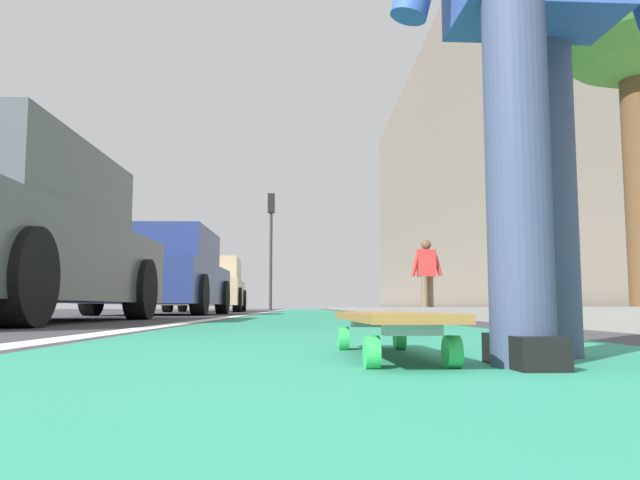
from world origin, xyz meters
name	(u,v)px	position (x,y,z in m)	size (l,w,h in m)	color
ground_plane	(312,315)	(10.00, 0.00, 0.00)	(80.00, 80.00, 0.00)	#38383D
bike_lane_paint	(308,311)	(24.00, 0.00, 0.00)	(56.00, 1.91, 0.00)	#288466
lane_stripe_white	(274,311)	(20.00, 1.11, 0.00)	(52.00, 0.16, 0.01)	silver
sidewalk_curb	(415,309)	(18.00, -3.08, 0.07)	(52.00, 3.20, 0.13)	#9E9B93
building_facade	(461,154)	(22.00, -5.51, 5.66)	(40.00, 1.20, 11.32)	gray
skateboard	(388,321)	(0.81, -0.08, 0.09)	(0.85, 0.23, 0.11)	green
parked_car_mid	(165,274)	(10.65, 2.60, 0.71)	(4.31, 1.93, 1.48)	navy
parked_car_far	(208,286)	(17.47, 2.85, 0.72)	(4.57, 2.17, 1.48)	tan
traffic_light	(271,230)	(25.45, 1.51, 3.27)	(0.33, 0.28, 4.77)	#2D2D2D
pedestrian_distant	(427,271)	(12.96, -2.49, 0.90)	(0.44, 0.69, 1.57)	brown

